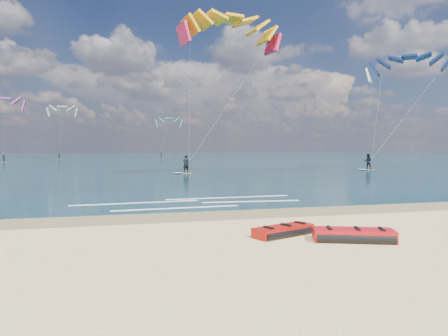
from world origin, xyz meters
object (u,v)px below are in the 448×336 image
Objects in this scene: packed_kite_left at (283,235)px; kitesurfer_far at (392,100)px; kitesurfer_main at (209,88)px; packed_kite_mid at (353,241)px.

packed_kite_left is 40.38m from kitesurfer_far.
packed_kite_left is 28.49m from kitesurfer_main.
packed_kite_mid is (1.69, -1.18, 0.00)m from packed_kite_left.
kitesurfer_far reaches higher than packed_kite_mid.
packed_kite_mid is 29.46m from kitesurfer_main.
packed_kite_left is 0.13× the size of kitesurfer_main.
kitesurfer_main reaches higher than packed_kite_left.
packed_kite_mid is at bearing -56.34° from packed_kite_left.
packed_kite_mid reaches higher than packed_kite_left.
kitesurfer_main is at bearing 107.02° from packed_kite_mid.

